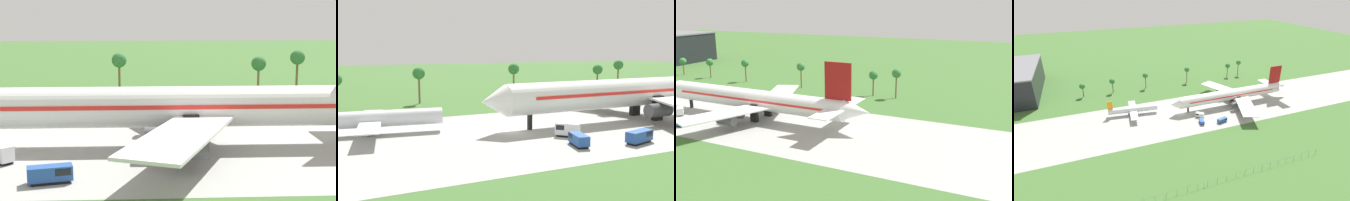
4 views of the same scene
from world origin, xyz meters
TOP-DOWN VIEW (x-y plane):
  - ground_plane at (0.00, 0.00)m, footprint 600.00×600.00m
  - taxiway_strip at (0.00, 0.00)m, footprint 320.00×44.00m
  - jet_airliner at (33.49, 1.41)m, footprint 78.83×55.88m
  - fuel_truck at (16.48, -15.90)m, footprint 5.82×3.26m
  - catering_van at (7.64, -6.59)m, footprint 4.56×4.50m
  - palm_tree_row at (9.34, 46.33)m, footprint 119.02×3.60m

SIDE VIEW (x-z plane):
  - ground_plane at x=0.00m, z-range 0.00..0.00m
  - taxiway_strip at x=0.00m, z-range 0.00..0.02m
  - fuel_truck at x=16.48m, z-range 0.10..2.32m
  - catering_van at x=7.64m, z-range 0.10..2.70m
  - jet_airliner at x=33.49m, z-range -3.94..16.36m
  - palm_tree_row at x=9.34m, z-range 2.52..14.25m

